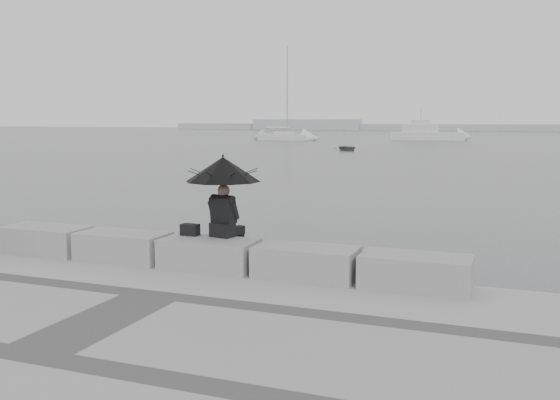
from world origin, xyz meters
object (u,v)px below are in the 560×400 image
at_px(seated_person, 223,177).
at_px(sailboat_left, 284,136).
at_px(motor_cruiser, 428,134).
at_px(dinghy, 348,148).

bearing_deg(seated_person, sailboat_left, 120.92).
relative_size(seated_person, motor_cruiser, 0.14).
xyz_separation_m(seated_person, motor_cruiser, (-7.61, 79.49, -1.13)).
distance_m(motor_cruiser, dinghy, 31.70).
bearing_deg(sailboat_left, dinghy, -54.38).
height_order(sailboat_left, dinghy, sailboat_left).
distance_m(seated_person, motor_cruiser, 79.87).
relative_size(sailboat_left, dinghy, 4.42).
xyz_separation_m(sailboat_left, motor_cruiser, (18.54, 7.57, 0.36)).
distance_m(sailboat_left, dinghy, 28.55).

